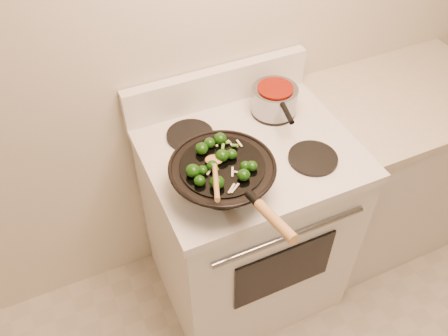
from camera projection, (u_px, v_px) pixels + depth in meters
name	position (u px, v px, depth m)	size (l,w,h in m)	color
stove	(246.00, 221.00, 2.09)	(0.78, 0.67, 1.08)	white
counter_unit	(386.00, 167.00, 2.34)	(0.81, 0.62, 0.91)	silver
wok	(223.00, 176.00, 1.56)	(0.35, 0.59, 0.22)	black
stirfry	(217.00, 162.00, 1.52)	(0.22, 0.25, 0.04)	#103608
wooden_spoon	(215.00, 170.00, 1.47)	(0.13, 0.27, 0.10)	#AE7D44
saucepan	(275.00, 99.00, 1.86)	(0.18, 0.29, 0.11)	gray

